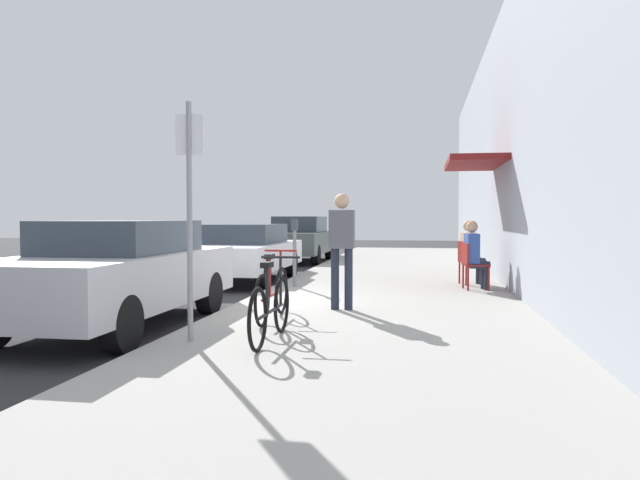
% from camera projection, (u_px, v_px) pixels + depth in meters
% --- Properties ---
extents(ground_plane, '(60.00, 60.00, 0.00)m').
position_uv_depth(ground_plane, '(236.00, 311.00, 9.48)').
color(ground_plane, '#2D2D30').
extents(sidewalk_slab, '(4.50, 32.00, 0.12)m').
position_uv_depth(sidewalk_slab, '(386.00, 294.00, 11.07)').
color(sidewalk_slab, '#9E9B93').
rests_on(sidewalk_slab, ground_plane).
extents(building_facade, '(1.40, 32.00, 5.84)m').
position_uv_depth(building_facade, '(523.00, 135.00, 10.58)').
color(building_facade, '#999EA8').
rests_on(building_facade, ground_plane).
extents(parked_car_0, '(1.80, 4.40, 1.43)m').
position_uv_depth(parked_car_0, '(117.00, 272.00, 7.98)').
color(parked_car_0, '#B7B7BC').
rests_on(parked_car_0, ground_plane).
extents(parked_car_1, '(1.80, 4.40, 1.32)m').
position_uv_depth(parked_car_1, '(245.00, 251.00, 13.75)').
color(parked_car_1, silver).
rests_on(parked_car_1, ground_plane).
extents(parked_car_2, '(1.80, 4.40, 1.51)m').
position_uv_depth(parked_car_2, '(299.00, 239.00, 19.95)').
color(parked_car_2, '#47514C').
rests_on(parked_car_2, ground_plane).
extents(parking_meter, '(0.12, 0.10, 1.32)m').
position_uv_depth(parking_meter, '(295.00, 248.00, 11.71)').
color(parking_meter, slate).
rests_on(parking_meter, sidewalk_slab).
extents(street_sign, '(0.32, 0.06, 2.60)m').
position_uv_depth(street_sign, '(190.00, 202.00, 6.52)').
color(street_sign, gray).
rests_on(street_sign, sidewalk_slab).
extents(bicycle_0, '(0.46, 1.71, 0.90)m').
position_uv_depth(bicycle_0, '(271.00, 309.00, 6.54)').
color(bicycle_0, black).
rests_on(bicycle_0, sidewalk_slab).
extents(bicycle_1, '(0.46, 1.71, 0.90)m').
position_uv_depth(bicycle_1, '(273.00, 293.00, 7.92)').
color(bicycle_1, black).
rests_on(bicycle_1, sidewalk_slab).
extents(cafe_chair_0, '(0.51, 0.51, 0.87)m').
position_uv_depth(cafe_chair_0, '(472.00, 263.00, 11.27)').
color(cafe_chair_0, maroon).
rests_on(cafe_chair_0, sidewalk_slab).
extents(seated_patron_0, '(0.47, 0.42, 1.29)m').
position_uv_depth(seated_patron_0, '(475.00, 253.00, 11.26)').
color(seated_patron_0, '#232838').
rests_on(seated_patron_0, sidewalk_slab).
extents(cafe_chair_1, '(0.55, 0.55, 0.87)m').
position_uv_depth(cafe_chair_1, '(468.00, 260.00, 12.11)').
color(cafe_chair_1, maroon).
rests_on(cafe_chair_1, sidewalk_slab).
extents(seated_patron_1, '(0.50, 0.45, 1.29)m').
position_uv_depth(seated_patron_1, '(471.00, 250.00, 12.11)').
color(seated_patron_1, '#232838').
rests_on(seated_patron_1, sidewalk_slab).
extents(pedestrian_standing, '(0.36, 0.22, 1.70)m').
position_uv_depth(pedestrian_standing, '(342.00, 242.00, 8.78)').
color(pedestrian_standing, '#232838').
rests_on(pedestrian_standing, sidewalk_slab).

